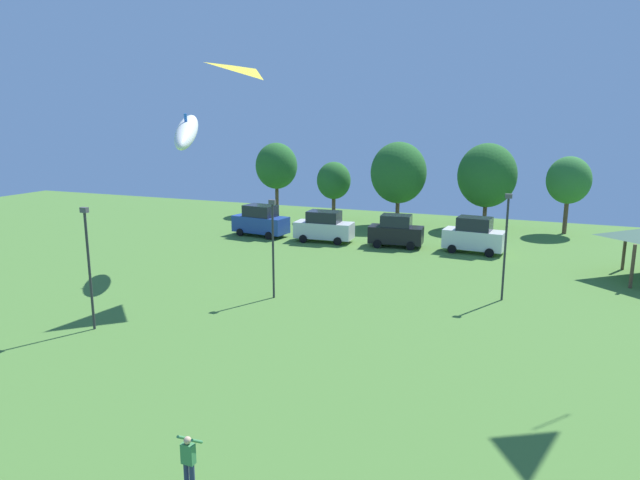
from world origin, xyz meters
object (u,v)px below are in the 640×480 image
object	(u,v)px
parked_car_third_from_left	(396,231)
treeline_tree_0	(276,166)
treeline_tree_1	(334,181)
light_post_0	(89,261)
parked_car_rightmost_in_row	(474,236)
treeline_tree_2	(398,173)
kite_flying_2	(264,102)
treeline_tree_3	(487,175)
treeline_tree_4	(569,180)
light_post_3	(506,241)
person_standing_mid_field	(189,459)
kite_flying_7	(187,132)
parked_car_leftmost	(261,221)
parked_car_second_from_left	(324,227)
light_post_2	(273,243)

from	to	relation	value
parked_car_third_from_left	treeline_tree_0	bearing A→B (deg)	139.89
treeline_tree_0	treeline_tree_1	distance (m)	7.05
light_post_0	parked_car_rightmost_in_row	bearing A→B (deg)	57.71
treeline_tree_2	kite_flying_2	bearing A→B (deg)	-94.71
parked_car_third_from_left	treeline_tree_3	bearing A→B (deg)	57.80
parked_car_rightmost_in_row	treeline_tree_4	size ratio (longest dim) A/B	0.68
treeline_tree_2	treeline_tree_4	distance (m)	14.35
light_post_3	treeline_tree_4	bearing A→B (deg)	81.08
treeline_tree_0	treeline_tree_4	size ratio (longest dim) A/B	1.10
person_standing_mid_field	light_post_0	world-z (taller)	light_post_0
treeline_tree_0	treeline_tree_2	xyz separation A→B (m)	(13.36, -2.10, -0.05)
kite_flying_7	treeline_tree_2	xyz separation A→B (m)	(8.72, 19.78, -3.98)
parked_car_leftmost	parked_car_second_from_left	distance (m)	5.80
light_post_2	treeline_tree_1	world-z (taller)	treeline_tree_1
kite_flying_2	parked_car_leftmost	distance (m)	17.97
person_standing_mid_field	treeline_tree_3	bearing A→B (deg)	115.16
light_post_0	treeline_tree_0	bearing A→B (deg)	101.87
person_standing_mid_field	parked_car_leftmost	bearing A→B (deg)	143.97
person_standing_mid_field	treeline_tree_0	xyz separation A→B (m)	(-18.03, 41.47, 4.03)
kite_flying_7	light_post_2	xyz separation A→B (m)	(7.96, -3.89, -5.74)
parked_car_third_from_left	treeline_tree_4	world-z (taller)	treeline_tree_4
parked_car_third_from_left	treeline_tree_1	size ratio (longest dim) A/B	0.75
light_post_0	treeline_tree_2	bearing A→B (deg)	78.43
treeline_tree_2	light_post_3	bearing A→B (deg)	-60.61
light_post_3	treeline_tree_3	distance (m)	21.62
parked_car_second_from_left	treeline_tree_3	xyz separation A→B (m)	(11.18, 11.00, 3.51)
parked_car_rightmost_in_row	treeline_tree_1	distance (m)	17.35
treeline_tree_0	treeline_tree_3	size ratio (longest dim) A/B	0.96
parked_car_leftmost	light_post_3	distance (m)	22.97
person_standing_mid_field	treeline_tree_4	world-z (taller)	treeline_tree_4
kite_flying_2	light_post_2	xyz separation A→B (m)	(1.08, -1.37, -7.41)
light_post_3	light_post_0	bearing A→B (deg)	-145.72
treeline_tree_1	treeline_tree_4	world-z (taller)	treeline_tree_4
parked_car_rightmost_in_row	light_post_2	world-z (taller)	light_post_2
treeline_tree_0	parked_car_second_from_left	bearing A→B (deg)	-48.92
kite_flying_7	treeline_tree_2	world-z (taller)	kite_flying_7
light_post_0	treeline_tree_1	bearing A→B (deg)	90.29
treeline_tree_1	treeline_tree_2	distance (m)	6.66
parked_car_second_from_left	treeline_tree_2	distance (m)	10.42
kite_flying_2	treeline_tree_3	size ratio (longest dim) A/B	0.47
treeline_tree_1	kite_flying_7	bearing A→B (deg)	-96.07
parked_car_second_from_left	treeline_tree_2	world-z (taller)	treeline_tree_2
parked_car_second_from_left	treeline_tree_2	size ratio (longest dim) A/B	0.62
light_post_0	light_post_2	distance (m)	9.36
parked_car_third_from_left	light_post_3	bearing A→B (deg)	-56.02
parked_car_leftmost	kite_flying_2	bearing A→B (deg)	-53.27
treeline_tree_3	treeline_tree_4	world-z (taller)	treeline_tree_3
parked_car_leftmost	treeline_tree_1	distance (m)	10.35
kite_flying_2	parked_car_second_from_left	world-z (taller)	kite_flying_2
parked_car_third_from_left	parked_car_rightmost_in_row	distance (m)	5.80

